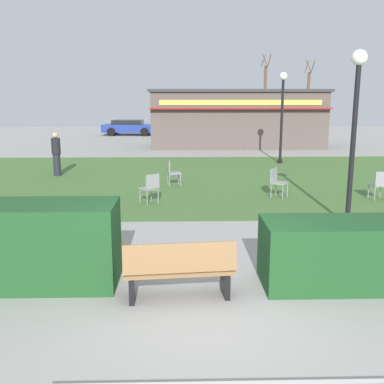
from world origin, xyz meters
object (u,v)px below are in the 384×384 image
(lamppost_mid, at_px, (355,117))
(tree_right_bg, at_px, (308,99))
(cafe_chair_east, at_px, (277,180))
(food_kiosk, at_px, (237,118))
(parked_car_west_slot, at_px, (129,127))
(cafe_chair_west, at_px, (380,183))
(tree_left_bg, at_px, (265,96))
(park_bench, at_px, (179,270))
(cafe_chair_north, at_px, (172,171))
(lamppost_far, at_px, (282,107))
(cafe_chair_center, at_px, (151,186))
(person_strolling, at_px, (56,154))

(lamppost_mid, height_order, tree_right_bg, tree_right_bg)
(lamppost_mid, bearing_deg, cafe_chair_east, 109.38)
(food_kiosk, relative_size, parked_car_west_slot, 2.45)
(cafe_chair_west, height_order, tree_left_bg, tree_left_bg)
(park_bench, distance_m, cafe_chair_east, 7.72)
(lamppost_mid, distance_m, parked_car_west_slot, 26.89)
(park_bench, xyz_separation_m, cafe_chair_east, (2.99, 7.12, 0.05))
(cafe_chair_east, relative_size, cafe_chair_north, 1.00)
(park_bench, height_order, tree_left_bg, tree_left_bg)
(lamppost_far, relative_size, parked_car_west_slot, 0.95)
(cafe_chair_center, xyz_separation_m, cafe_chair_north, (0.55, 2.70, 0.00))
(lamppost_far, relative_size, tree_left_bg, 0.60)
(food_kiosk, bearing_deg, cafe_chair_north, -106.99)
(tree_right_bg, bearing_deg, person_strolling, -123.70)
(food_kiosk, relative_size, person_strolling, 6.23)
(parked_car_west_slot, bearing_deg, cafe_chair_center, -82.23)
(tree_left_bg, bearing_deg, cafe_chair_east, -99.58)
(lamppost_mid, bearing_deg, cafe_chair_center, 155.46)
(food_kiosk, height_order, tree_left_bg, tree_left_bg)
(lamppost_mid, height_order, parked_car_west_slot, lamppost_mid)
(cafe_chair_west, distance_m, cafe_chair_center, 6.82)
(tree_left_bg, bearing_deg, cafe_chair_center, -106.30)
(lamppost_mid, relative_size, tree_right_bg, 0.66)
(lamppost_far, distance_m, food_kiosk, 7.18)
(cafe_chair_north, relative_size, tree_right_bg, 0.14)
(cafe_chair_west, relative_size, cafe_chair_east, 1.00)
(parked_car_west_slot, distance_m, tree_right_bg, 17.47)
(cafe_chair_east, xyz_separation_m, tree_left_bg, (4.90, 29.00, 2.50))
(cafe_chair_east, xyz_separation_m, cafe_chair_center, (-3.83, -0.85, 0.00))
(park_bench, distance_m, tree_left_bg, 37.06)
(person_strolling, relative_size, tree_right_bg, 0.27)
(person_strolling, bearing_deg, cafe_chair_east, 41.52)
(cafe_chair_north, bearing_deg, parked_car_west_slot, 100.28)
(lamppost_mid, distance_m, cafe_chair_center, 5.79)
(parked_car_west_slot, xyz_separation_m, tree_left_bg, (11.91, 6.54, 2.39))
(tree_left_bg, bearing_deg, food_kiosk, -106.56)
(lamppost_far, bearing_deg, person_strolling, -162.10)
(tree_right_bg, bearing_deg, food_kiosk, -119.46)
(park_bench, bearing_deg, parked_car_west_slot, 97.74)
(park_bench, bearing_deg, lamppost_mid, 44.54)
(lamppost_far, bearing_deg, tree_right_bg, 71.66)
(cafe_chair_west, bearing_deg, food_kiosk, 99.76)
(cafe_chair_east, bearing_deg, cafe_chair_center, -167.49)
(cafe_chair_west, height_order, person_strolling, person_strolling)
(cafe_chair_north, bearing_deg, tree_left_bg, 73.25)
(food_kiosk, xyz_separation_m, person_strolling, (-8.26, -10.09, -0.87))
(cafe_chair_west, xyz_separation_m, person_strolling, (-10.78, 4.55, 0.33))
(tree_left_bg, distance_m, tree_right_bg, 4.10)
(park_bench, height_order, cafe_chair_center, park_bench)
(lamppost_far, xyz_separation_m, tree_right_bg, (7.33, 22.11, 0.17))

